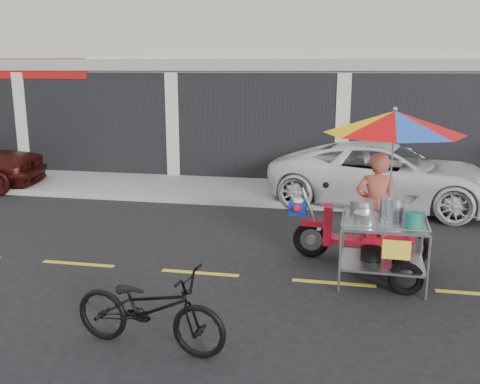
# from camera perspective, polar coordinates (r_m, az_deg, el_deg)

# --- Properties ---
(ground) EXTENTS (90.00, 90.00, 0.00)m
(ground) POSITION_cam_1_polar(r_m,az_deg,el_deg) (7.95, 9.96, -9.55)
(ground) COLOR black
(sidewalk) EXTENTS (45.00, 3.00, 0.15)m
(sidewalk) POSITION_cam_1_polar(r_m,az_deg,el_deg) (13.19, 10.55, -0.05)
(sidewalk) COLOR gray
(sidewalk) RESTS_ON ground
(shophouse_block) EXTENTS (36.00, 8.11, 10.40)m
(shophouse_block) POSITION_cam_1_polar(r_m,az_deg,el_deg) (18.18, 20.65, 16.15)
(shophouse_block) COLOR beige
(shophouse_block) RESTS_ON ground
(centerline) EXTENTS (42.00, 0.10, 0.01)m
(centerline) POSITION_cam_1_polar(r_m,az_deg,el_deg) (7.95, 9.96, -9.53)
(centerline) COLOR gold
(centerline) RESTS_ON ground
(white_pickup) EXTENTS (5.44, 3.28, 1.41)m
(white_pickup) POSITION_cam_1_polar(r_m,az_deg,el_deg) (12.31, 15.35, 1.76)
(white_pickup) COLOR silver
(white_pickup) RESTS_ON ground
(near_bicycle) EXTENTS (1.88, 0.88, 0.95)m
(near_bicycle) POSITION_cam_1_polar(r_m,az_deg,el_deg) (6.07, -9.65, -12.11)
(near_bicycle) COLOR black
(near_bicycle) RESTS_ON ground
(food_vendor_rig) EXTENTS (2.50, 2.07, 2.53)m
(food_vendor_rig) POSITION_cam_1_polar(r_m,az_deg,el_deg) (8.01, 15.14, 2.22)
(food_vendor_rig) COLOR black
(food_vendor_rig) RESTS_ON ground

